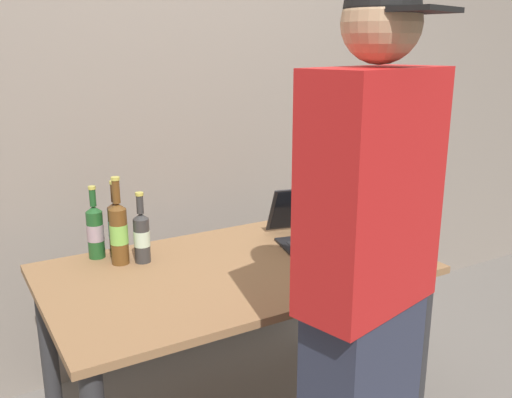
{
  "coord_description": "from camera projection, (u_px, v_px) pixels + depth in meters",
  "views": [
    {
      "loc": [
        -0.93,
        -1.74,
        1.54
      ],
      "look_at": [
        0.09,
        0.0,
        0.98
      ],
      "focal_mm": 39.04,
      "sensor_mm": 36.0,
      "label": 1
    }
  ],
  "objects": [
    {
      "name": "desk",
      "position": [
        235.0,
        293.0,
        2.14
      ],
      "size": [
        1.41,
        0.84,
        0.73
      ],
      "color": "olive",
      "rests_on": "ground"
    },
    {
      "name": "beer_bottle_green",
      "position": [
        117.0,
        227.0,
        2.18
      ],
      "size": [
        0.06,
        0.06,
        0.31
      ],
      "color": "#472B14",
      "rests_on": "desk"
    },
    {
      "name": "beer_bottle_dark",
      "position": [
        119.0,
        231.0,
        2.1
      ],
      "size": [
        0.07,
        0.07,
        0.34
      ],
      "color": "brown",
      "rests_on": "desk"
    },
    {
      "name": "beer_bottle_brown",
      "position": [
        95.0,
        230.0,
        2.17
      ],
      "size": [
        0.07,
        0.07,
        0.29
      ],
      "color": "#1E5123",
      "rests_on": "desk"
    },
    {
      "name": "person_figure",
      "position": [
        366.0,
        296.0,
        1.51
      ],
      "size": [
        0.44,
        0.32,
        1.72
      ],
      "color": "#2D3347",
      "rests_on": "ground"
    },
    {
      "name": "laptop",
      "position": [
        318.0,
        230.0,
        2.37
      ],
      "size": [
        0.43,
        0.44,
        0.22
      ],
      "color": "black",
      "rests_on": "desk"
    },
    {
      "name": "beer_bottle_amber",
      "position": [
        142.0,
        236.0,
        2.12
      ],
      "size": [
        0.06,
        0.06,
        0.28
      ],
      "color": "#333333",
      "rests_on": "desk"
    },
    {
      "name": "back_wall",
      "position": [
        156.0,
        99.0,
        2.59
      ],
      "size": [
        6.0,
        0.1,
        2.6
      ],
      "primitive_type": "cube",
      "color": "gray",
      "rests_on": "ground"
    }
  ]
}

